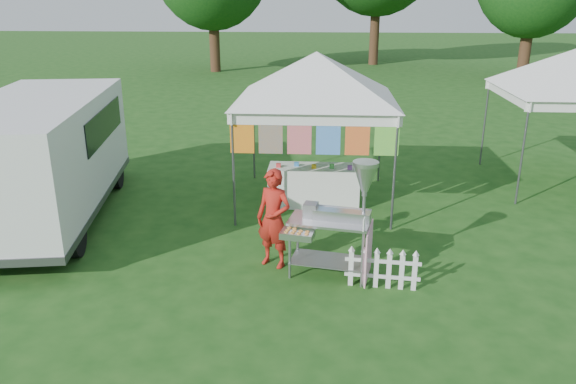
{
  "coord_description": "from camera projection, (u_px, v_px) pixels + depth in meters",
  "views": [
    {
      "loc": [
        0.21,
        -7.38,
        4.0
      ],
      "look_at": [
        -0.36,
        0.86,
        1.1
      ],
      "focal_mm": 35.0,
      "sensor_mm": 36.0,
      "label": 1
    }
  ],
  "objects": [
    {
      "name": "ground",
      "position": [
        308.0,
        282.0,
        8.28
      ],
      "size": [
        120.0,
        120.0,
        0.0
      ],
      "primitive_type": "plane",
      "color": "#194714",
      "rests_on": "ground"
    },
    {
      "name": "vendor",
      "position": [
        274.0,
        219.0,
        8.56
      ],
      "size": [
        0.67,
        0.58,
        1.56
      ],
      "primitive_type": "imported",
      "rotation": [
        0.0,
        0.0,
        -0.44
      ],
      "color": "#AB1E15",
      "rests_on": "ground"
    },
    {
      "name": "canopy_main",
      "position": [
        317.0,
        52.0,
        10.58
      ],
      "size": [
        4.24,
        4.24,
        3.45
      ],
      "color": "#59595E",
      "rests_on": "ground"
    },
    {
      "name": "donut_cart",
      "position": [
        343.0,
        211.0,
        8.09
      ],
      "size": [
        1.42,
        0.88,
        1.81
      ],
      "rotation": [
        0.0,
        0.0,
        -0.19
      ],
      "color": "gray",
      "rests_on": "ground"
    },
    {
      "name": "picket_fence",
      "position": [
        382.0,
        270.0,
        8.02
      ],
      "size": [
        1.08,
        0.13,
        0.56
      ],
      "rotation": [
        0.0,
        0.0,
        -0.1
      ],
      "color": "silver",
      "rests_on": "ground"
    },
    {
      "name": "cargo_van",
      "position": [
        42.0,
        155.0,
        10.38
      ],
      "size": [
        3.02,
        5.69,
        2.25
      ],
      "rotation": [
        0.0,
        0.0,
        0.16
      ],
      "color": "silver",
      "rests_on": "ground"
    },
    {
      "name": "display_table",
      "position": [
        314.0,
        186.0,
        11.24
      ],
      "size": [
        1.8,
        0.7,
        0.79
      ],
      "primitive_type": "cube",
      "color": "white",
      "rests_on": "ground"
    }
  ]
}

